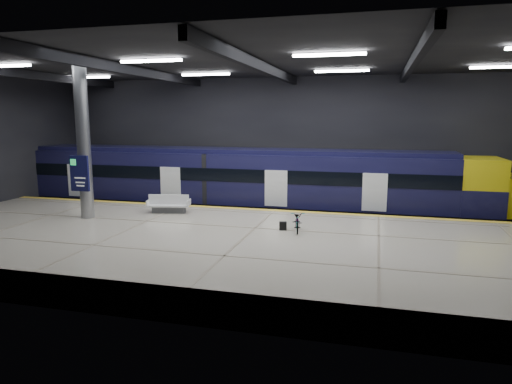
% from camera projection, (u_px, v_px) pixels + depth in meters
% --- Properties ---
extents(ground, '(30.00, 30.00, 0.00)m').
position_uv_depth(ground, '(261.00, 247.00, 20.20)').
color(ground, black).
rests_on(ground, ground).
extents(room_shell, '(30.10, 16.10, 8.05)m').
position_uv_depth(room_shell, '(261.00, 116.00, 19.27)').
color(room_shell, black).
rests_on(room_shell, ground).
extents(platform, '(30.00, 11.00, 1.10)m').
position_uv_depth(platform, '(245.00, 251.00, 17.72)').
color(platform, '#B6AF9A').
rests_on(platform, ground).
extents(safety_strip, '(30.00, 0.40, 0.01)m').
position_uv_depth(safety_strip, '(274.00, 210.00, 22.64)').
color(safety_strip, yellow).
rests_on(safety_strip, platform).
extents(rails, '(30.00, 1.52, 0.16)m').
position_uv_depth(rails, '(285.00, 219.00, 25.43)').
color(rails, gray).
rests_on(rails, ground).
extents(train, '(29.40, 2.84, 3.79)m').
position_uv_depth(train, '(260.00, 183.00, 25.46)').
color(train, black).
rests_on(train, ground).
extents(bench, '(2.14, 1.22, 0.89)m').
position_uv_depth(bench, '(169.00, 206.00, 22.08)').
color(bench, '#595B60').
rests_on(bench, platform).
extents(bicycle, '(0.84, 1.67, 0.84)m').
position_uv_depth(bicycle, '(298.00, 221.00, 18.49)').
color(bicycle, '#99999E').
rests_on(bicycle, platform).
extents(pannier_bag, '(0.33, 0.23, 0.35)m').
position_uv_depth(pannier_bag, '(283.00, 226.00, 18.68)').
color(pannier_bag, black).
rests_on(pannier_bag, platform).
extents(info_column, '(0.90, 0.78, 6.90)m').
position_uv_depth(info_column, '(83.00, 144.00, 20.51)').
color(info_column, '#9EA0A5').
rests_on(info_column, platform).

